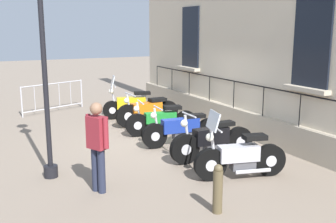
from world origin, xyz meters
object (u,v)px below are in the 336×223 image
motorcycle_black (212,141)px  lamppost (41,18)px  bollard (218,189)px  crowd_barrier (53,96)px  motorcycle_orange (148,111)px  motorcycle_blue (182,129)px  motorcycle_green (162,120)px  pedestrian_standing (97,142)px  motorcycle_yellow (132,105)px  motorcycle_silver (240,157)px

motorcycle_black → lamppost: (3.52, -0.55, 2.71)m
bollard → crowd_barrier: bearing=-85.6°
motorcycle_orange → crowd_barrier: 4.04m
motorcycle_blue → motorcycle_green: bearing=-90.2°
motorcycle_black → pedestrian_standing: 2.98m
motorcycle_orange → bollard: motorcycle_orange is taller
lamppost → motorcycle_green: bearing=-150.7°
motorcycle_green → motorcycle_blue: bearing=89.8°
motorcycle_yellow → motorcycle_silver: bearing=88.9°
motorcycle_blue → motorcycle_silver: bearing=88.1°
pedestrian_standing → motorcycle_yellow: bearing=-117.7°
pedestrian_standing → bollard: bearing=130.4°
motorcycle_green → bollard: size_ratio=2.48×
motorcycle_yellow → pedestrian_standing: bearing=62.3°
motorcycle_black → motorcycle_silver: motorcycle_silver is taller
motorcycle_yellow → motorcycle_green: size_ratio=0.94×
crowd_barrier → bollard: 9.43m
lamppost → bollard: lamppost is taller
motorcycle_yellow → bollard: bearing=79.0°
motorcycle_orange → crowd_barrier: crowd_barrier is taller
motorcycle_silver → motorcycle_yellow: bearing=-91.1°
motorcycle_orange → crowd_barrier: bearing=-57.3°
lamppost → motorcycle_yellow: bearing=-129.3°
motorcycle_green → motorcycle_silver: 3.71m
motorcycle_yellow → motorcycle_blue: motorcycle_yellow is taller
crowd_barrier → lamppost: bearing=78.0°
motorcycle_green → lamppost: bearing=29.3°
motorcycle_orange → motorcycle_blue: (0.11, 2.38, -0.04)m
motorcycle_orange → motorcycle_silver: (0.20, 4.91, -0.03)m
motorcycle_yellow → motorcycle_blue: bearing=89.4°
motorcycle_yellow → motorcycle_orange: (-0.08, 1.12, 0.00)m
motorcycle_silver → motorcycle_green: bearing=-91.3°
motorcycle_orange → motorcycle_blue: 2.38m
motorcycle_yellow → crowd_barrier: bearing=-47.2°
motorcycle_orange → motorcycle_black: (0.05, 3.69, -0.02)m
crowd_barrier → pedestrian_standing: 7.73m
motorcycle_yellow → lamppost: bearing=50.7°
motorcycle_orange → motorcycle_green: size_ratio=1.01×
motorcycle_green → motorcycle_silver: size_ratio=1.09×
motorcycle_green → motorcycle_yellow: bearing=-90.8°
motorcycle_silver → crowd_barrier: size_ratio=0.82×
motorcycle_silver → motorcycle_black: bearing=-97.0°
motorcycle_black → lamppost: lamppost is taller
motorcycle_yellow → motorcycle_green: bearing=89.2°
crowd_barrier → motorcycle_silver: bearing=103.4°
bollard → pedestrian_standing: size_ratio=0.50×
lamppost → bollard: size_ratio=5.58×
motorcycle_green → lamppost: lamppost is taller
motorcycle_blue → bollard: size_ratio=2.58×
crowd_barrier → motorcycle_yellow: bearing=132.8°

